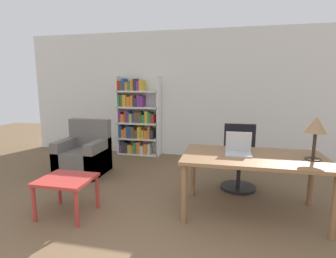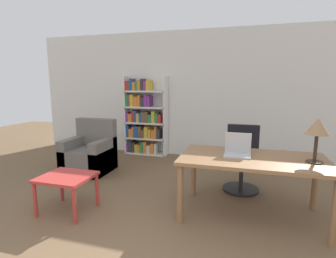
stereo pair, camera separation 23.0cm
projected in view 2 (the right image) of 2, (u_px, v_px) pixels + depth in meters
wall_back at (208, 95)px, 5.57m from camera, size 8.00×0.06×2.70m
desk at (252, 164)px, 3.06m from camera, size 1.66×0.91×0.73m
laptop at (238, 151)px, 3.13m from camera, size 0.31×0.25×0.26m
table_lamp at (317, 128)px, 2.78m from camera, size 0.25×0.25×0.49m
office_chair at (242, 161)px, 3.92m from camera, size 0.53×0.53×0.97m
side_table_blue at (67, 181)px, 3.22m from camera, size 0.61×0.54×0.46m
armchair at (90, 154)px, 4.78m from camera, size 0.77×0.74×0.94m
bookshelf at (143, 119)px, 5.87m from camera, size 0.96×0.28×1.75m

